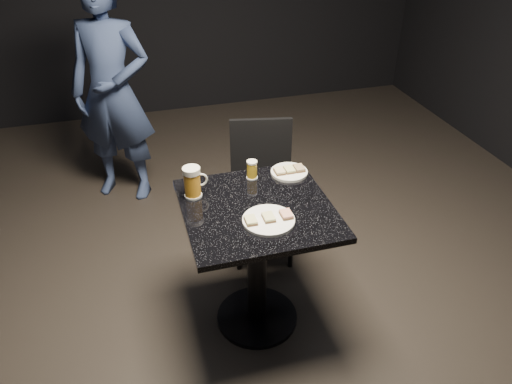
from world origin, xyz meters
TOP-DOWN VIEW (x-y plane):
  - floor at (0.00, 0.00)m, footprint 6.00×6.00m
  - plate_large at (0.02, -0.13)m, footprint 0.24×0.24m
  - plate_small at (0.25, 0.25)m, footprint 0.19×0.19m
  - patron at (-0.60, 1.54)m, footprint 0.69×0.60m
  - table at (0.00, 0.00)m, footprint 0.70×0.70m
  - beer_mug at (-0.27, 0.18)m, footprint 0.12×0.09m
  - beer_tumbler at (0.05, 0.26)m, footprint 0.06×0.06m
  - chair at (0.21, 0.61)m, footprint 0.44×0.44m
  - canapes_on_plate_large at (0.02, -0.13)m, footprint 0.22×0.07m
  - canapes_on_plate_small at (0.25, 0.25)m, footprint 0.16×0.07m

SIDE VIEW (x-z plane):
  - floor at x=0.00m, z-range 0.00..0.00m
  - chair at x=0.21m, z-range 0.07..0.93m
  - table at x=0.00m, z-range 0.13..0.88m
  - plate_large at x=0.02m, z-range 0.75..0.76m
  - plate_small at x=0.25m, z-range 0.75..0.76m
  - canapes_on_plate_large at x=0.02m, z-range 0.76..0.78m
  - canapes_on_plate_small at x=0.25m, z-range 0.76..0.78m
  - beer_tumbler at x=0.05m, z-range 0.75..0.85m
  - patron at x=-0.60m, z-range 0.00..1.60m
  - beer_mug at x=-0.27m, z-range 0.75..0.91m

